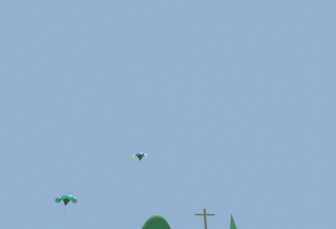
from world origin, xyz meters
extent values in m
cube|color=brown|center=(7.25, 31.63, 10.17)|extent=(2.20, 0.14, 0.14)
ellipsoid|color=teal|center=(-8.23, 32.47, 11.97)|extent=(1.41, 0.91, 0.74)
ellipsoid|color=#0F666B|center=(-7.35, 32.49, 11.72)|extent=(0.88, 0.77, 0.85)
ellipsoid|color=#0F666B|center=(-9.10, 32.46, 11.72)|extent=(0.86, 0.77, 0.85)
cone|color=black|center=(-8.23, 32.55, 11.43)|extent=(0.80, 0.80, 0.68)
ellipsoid|color=blue|center=(-0.26, 32.40, 17.52)|extent=(1.31, 0.95, 0.50)
ellipsoid|color=white|center=(0.48, 32.27, 17.31)|extent=(0.70, 0.72, 0.63)
ellipsoid|color=white|center=(-1.01, 32.52, 17.31)|extent=(0.78, 0.74, 0.63)
cone|color=black|center=(-0.25, 32.46, 17.05)|extent=(0.78, 0.78, 0.58)
cylinder|color=black|center=(0.71, 23.63, 9.19)|extent=(1.93, 17.67, 15.15)
camera|label=1|loc=(1.53, 1.33, 2.26)|focal=29.02mm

